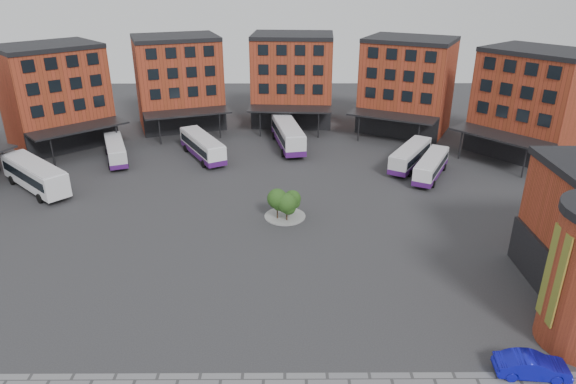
{
  "coord_description": "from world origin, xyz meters",
  "views": [
    {
      "loc": [
        2.08,
        -37.14,
        24.64
      ],
      "look_at": [
        2.31,
        9.5,
        4.0
      ],
      "focal_mm": 32.0,
      "sensor_mm": 36.0,
      "label": 1
    }
  ],
  "objects_px": {
    "bus_a": "(35,174)",
    "bus_b": "(116,150)",
    "bus_f": "(431,166)",
    "blue_car": "(532,366)",
    "bus_c": "(202,146)",
    "bus_d": "(288,135)",
    "bus_e": "(410,156)",
    "tree_island": "(285,202)"
  },
  "relations": [
    {
      "from": "bus_c",
      "to": "bus_d",
      "type": "distance_m",
      "value": 12.73
    },
    {
      "from": "tree_island",
      "to": "bus_d",
      "type": "xyz_separation_m",
      "value": [
        0.4,
        23.47,
        0.04
      ]
    },
    {
      "from": "bus_b",
      "to": "bus_f",
      "type": "bearing_deg",
      "value": -29.67
    },
    {
      "from": "bus_d",
      "to": "blue_car",
      "type": "height_order",
      "value": "bus_d"
    },
    {
      "from": "tree_island",
      "to": "bus_c",
      "type": "bearing_deg",
      "value": 121.27
    },
    {
      "from": "bus_f",
      "to": "blue_car",
      "type": "xyz_separation_m",
      "value": [
        -2.32,
        -34.41,
        -0.74
      ]
    },
    {
      "from": "bus_f",
      "to": "bus_b",
      "type": "bearing_deg",
      "value": -161.12
    },
    {
      "from": "bus_c",
      "to": "bus_e",
      "type": "bearing_deg",
      "value": -36.2
    },
    {
      "from": "bus_a",
      "to": "bus_e",
      "type": "relative_size",
      "value": 1.07
    },
    {
      "from": "tree_island",
      "to": "blue_car",
      "type": "height_order",
      "value": "tree_island"
    },
    {
      "from": "bus_f",
      "to": "blue_car",
      "type": "bearing_deg",
      "value": -66.45
    },
    {
      "from": "bus_c",
      "to": "bus_e",
      "type": "relative_size",
      "value": 1.1
    },
    {
      "from": "bus_e",
      "to": "bus_c",
      "type": "bearing_deg",
      "value": -156.31
    },
    {
      "from": "bus_a",
      "to": "bus_b",
      "type": "height_order",
      "value": "bus_a"
    },
    {
      "from": "bus_b",
      "to": "bus_c",
      "type": "height_order",
      "value": "bus_c"
    },
    {
      "from": "bus_e",
      "to": "bus_b",
      "type": "bearing_deg",
      "value": -152.61
    },
    {
      "from": "bus_b",
      "to": "bus_c",
      "type": "distance_m",
      "value": 11.78
    },
    {
      "from": "bus_a",
      "to": "bus_e",
      "type": "height_order",
      "value": "bus_a"
    },
    {
      "from": "bus_a",
      "to": "bus_e",
      "type": "bearing_deg",
      "value": -37.93
    },
    {
      "from": "bus_e",
      "to": "blue_car",
      "type": "height_order",
      "value": "bus_e"
    },
    {
      "from": "bus_a",
      "to": "bus_c",
      "type": "xyz_separation_m",
      "value": [
        18.2,
        11.07,
        -0.33
      ]
    },
    {
      "from": "bus_c",
      "to": "bus_d",
      "type": "relative_size",
      "value": 0.86
    },
    {
      "from": "blue_car",
      "to": "bus_d",
      "type": "bearing_deg",
      "value": 24.14
    },
    {
      "from": "bus_e",
      "to": "bus_f",
      "type": "bearing_deg",
      "value": -32.0
    },
    {
      "from": "bus_a",
      "to": "bus_f",
      "type": "relative_size",
      "value": 1.1
    },
    {
      "from": "bus_c",
      "to": "bus_d",
      "type": "height_order",
      "value": "bus_d"
    },
    {
      "from": "blue_car",
      "to": "bus_e",
      "type": "bearing_deg",
      "value": 4.68
    },
    {
      "from": "bus_c",
      "to": "blue_car",
      "type": "height_order",
      "value": "bus_c"
    },
    {
      "from": "bus_f",
      "to": "blue_car",
      "type": "distance_m",
      "value": 34.5
    },
    {
      "from": "bus_a",
      "to": "tree_island",
      "type": "bearing_deg",
      "value": -61.76
    },
    {
      "from": "tree_island",
      "to": "bus_b",
      "type": "xyz_separation_m",
      "value": [
        -23.21,
        17.83,
        -0.38
      ]
    },
    {
      "from": "bus_a",
      "to": "bus_e",
      "type": "xyz_separation_m",
      "value": [
        46.25,
        7.39,
        -0.47
      ]
    },
    {
      "from": "bus_b",
      "to": "bus_a",
      "type": "bearing_deg",
      "value": -143.95
    },
    {
      "from": "tree_island",
      "to": "blue_car",
      "type": "xyz_separation_m",
      "value": [
        16.09,
        -22.83,
        -1.12
      ]
    },
    {
      "from": "bus_b",
      "to": "bus_d",
      "type": "height_order",
      "value": "bus_d"
    },
    {
      "from": "bus_a",
      "to": "bus_b",
      "type": "distance_m",
      "value": 11.94
    },
    {
      "from": "bus_e",
      "to": "bus_f",
      "type": "height_order",
      "value": "bus_e"
    },
    {
      "from": "bus_a",
      "to": "bus_f",
      "type": "bearing_deg",
      "value": -42.52
    },
    {
      "from": "bus_b",
      "to": "bus_f",
      "type": "relative_size",
      "value": 1.02
    },
    {
      "from": "bus_a",
      "to": "blue_car",
      "type": "relative_size",
      "value": 2.3
    },
    {
      "from": "tree_island",
      "to": "bus_f",
      "type": "bearing_deg",
      "value": 32.18
    },
    {
      "from": "bus_b",
      "to": "blue_car",
      "type": "xyz_separation_m",
      "value": [
        39.29,
        -40.66,
        -0.74
      ]
    }
  ]
}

